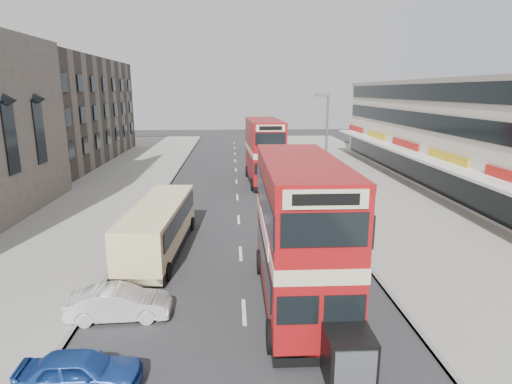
% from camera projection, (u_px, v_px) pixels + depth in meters
% --- Properties ---
extents(ground, '(160.00, 160.00, 0.00)m').
position_uv_depth(ground, '(246.00, 342.00, 14.30)').
color(ground, '#28282B').
rests_on(ground, ground).
extents(road_surface, '(12.00, 90.00, 0.01)m').
position_uv_depth(road_surface, '(237.00, 197.00, 33.71)').
color(road_surface, '#28282B').
rests_on(road_surface, ground).
extents(pavement_right, '(12.00, 90.00, 0.15)m').
position_uv_depth(pavement_right, '(384.00, 194.00, 34.36)').
color(pavement_right, gray).
rests_on(pavement_right, ground).
extents(pavement_left, '(12.00, 90.00, 0.15)m').
position_uv_depth(pavement_left, '(85.00, 199.00, 33.02)').
color(pavement_left, gray).
rests_on(pavement_left, ground).
extents(kerb_left, '(0.20, 90.00, 0.16)m').
position_uv_depth(kerb_left, '(160.00, 197.00, 33.35)').
color(kerb_left, gray).
rests_on(kerb_left, ground).
extents(kerb_right, '(0.20, 90.00, 0.16)m').
position_uv_depth(kerb_right, '(313.00, 195.00, 34.03)').
color(kerb_right, gray).
rests_on(kerb_right, ground).
extents(brick_terrace, '(14.00, 28.00, 12.00)m').
position_uv_depth(brick_terrace, '(44.00, 111.00, 48.54)').
color(brick_terrace, '#66594C').
rests_on(brick_terrace, ground).
extents(commercial_row, '(9.90, 46.20, 9.30)m').
position_uv_depth(commercial_row, '(472.00, 135.00, 35.66)').
color(commercial_row, beige).
rests_on(commercial_row, ground).
extents(street_lamp, '(1.00, 0.20, 8.12)m').
position_uv_depth(street_lamp, '(325.00, 140.00, 31.01)').
color(street_lamp, slate).
rests_on(street_lamp, ground).
extents(bus_main, '(2.89, 10.26, 5.64)m').
position_uv_depth(bus_main, '(300.00, 233.00, 16.32)').
color(bus_main, black).
rests_on(bus_main, ground).
extents(bus_second, '(3.15, 10.20, 5.59)m').
position_uv_depth(bus_second, '(264.00, 151.00, 38.42)').
color(bus_second, black).
rests_on(bus_second, ground).
extents(coach, '(2.89, 9.27, 2.42)m').
position_uv_depth(coach, '(159.00, 226.00, 22.06)').
color(coach, black).
rests_on(coach, ground).
extents(car_left_near, '(3.48, 1.46, 1.18)m').
position_uv_depth(car_left_near, '(80.00, 372.00, 11.91)').
color(car_left_near, navy).
rests_on(car_left_near, ground).
extents(car_left_front, '(3.79, 1.44, 1.23)m').
position_uv_depth(car_left_front, '(119.00, 303.00, 15.69)').
color(car_left_front, silver).
rests_on(car_left_front, ground).
extents(car_right_a, '(5.08, 2.28, 1.45)m').
position_uv_depth(car_right_a, '(311.00, 195.00, 31.41)').
color(car_right_a, maroon).
rests_on(car_right_a, ground).
extents(car_right_b, '(4.59, 2.39, 1.24)m').
position_uv_depth(car_right_b, '(301.00, 185.00, 35.07)').
color(car_right_b, orange).
rests_on(car_right_b, ground).
extents(car_right_c, '(3.97, 1.63, 1.35)m').
position_uv_depth(car_right_c, '(276.00, 160.00, 47.76)').
color(car_right_c, '#4F729F').
rests_on(car_right_c, ground).
extents(pedestrian_near, '(0.60, 0.42, 1.60)m').
position_uv_depth(pedestrian_near, '(364.00, 207.00, 27.27)').
color(pedestrian_near, gray).
rests_on(pedestrian_near, pavement_right).
extents(pedestrian_far, '(1.02, 0.77, 1.61)m').
position_uv_depth(pedestrian_far, '(313.00, 166.00, 42.47)').
color(pedestrian_far, gray).
rests_on(pedestrian_far, pavement_right).
extents(cyclist, '(0.70, 1.93, 2.21)m').
position_uv_depth(cyclist, '(287.00, 184.00, 35.15)').
color(cyclist, gray).
rests_on(cyclist, ground).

